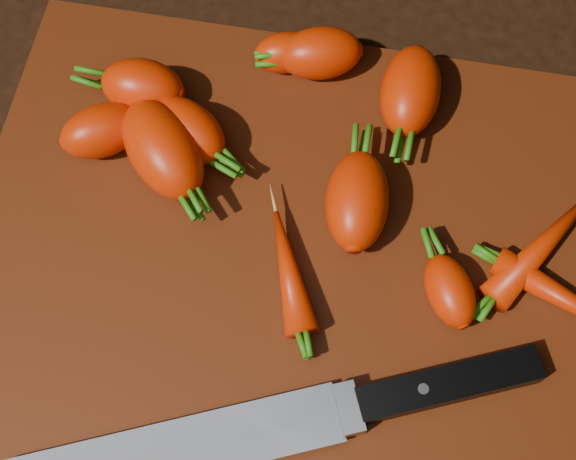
# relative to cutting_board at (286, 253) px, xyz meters

# --- Properties ---
(ground) EXTENTS (2.00, 2.00, 0.01)m
(ground) POSITION_rel_cutting_board_xyz_m (0.00, 0.00, -0.01)
(ground) COLOR black
(cutting_board) EXTENTS (0.50, 0.40, 0.01)m
(cutting_board) POSITION_rel_cutting_board_xyz_m (0.00, 0.00, 0.00)
(cutting_board) COLOR #4F1F0B
(cutting_board) RESTS_ON ground
(carrot_0) EXTENTS (0.08, 0.07, 0.04)m
(carrot_0) POSITION_rel_cutting_board_xyz_m (-0.16, 0.07, 0.03)
(carrot_0) COLOR red
(carrot_0) RESTS_ON cutting_board
(carrot_1) EXTENTS (0.07, 0.05, 0.05)m
(carrot_1) POSITION_rel_cutting_board_xyz_m (-0.14, 0.11, 0.03)
(carrot_1) COLOR red
(carrot_1) RESTS_ON cutting_board
(carrot_2) EXTENTS (0.10, 0.11, 0.05)m
(carrot_2) POSITION_rel_cutting_board_xyz_m (-0.11, 0.06, 0.03)
(carrot_2) COLOR red
(carrot_2) RESTS_ON cutting_board
(carrot_3) EXTENTS (0.05, 0.09, 0.05)m
(carrot_3) POSITION_rel_cutting_board_xyz_m (0.05, 0.04, 0.03)
(carrot_3) COLOR red
(carrot_3) RESTS_ON cutting_board
(carrot_4) EXTENTS (0.08, 0.06, 0.04)m
(carrot_4) POSITION_rel_cutting_board_xyz_m (-0.00, 0.17, 0.03)
(carrot_4) COLOR red
(carrot_4) RESTS_ON cutting_board
(carrot_5) EXTENTS (0.06, 0.05, 0.03)m
(carrot_5) POSITION_rel_cutting_board_xyz_m (-0.03, 0.17, 0.02)
(carrot_5) COLOR red
(carrot_5) RESTS_ON cutting_board
(carrot_6) EXTENTS (0.06, 0.07, 0.03)m
(carrot_6) POSITION_rel_cutting_board_xyz_m (0.13, -0.02, 0.02)
(carrot_6) COLOR red
(carrot_6) RESTS_ON cutting_board
(carrot_7) EXTENTS (0.09, 0.12, 0.03)m
(carrot_7) POSITION_rel_cutting_board_xyz_m (0.19, 0.03, 0.02)
(carrot_7) COLOR red
(carrot_7) RESTS_ON cutting_board
(carrot_8) EXTENTS (0.13, 0.07, 0.02)m
(carrot_8) POSITION_rel_cutting_board_xyz_m (0.22, -0.01, 0.02)
(carrot_8) COLOR red
(carrot_8) RESTS_ON cutting_board
(carrot_9) EXTENTS (0.06, 0.10, 0.03)m
(carrot_9) POSITION_rel_cutting_board_xyz_m (0.01, -0.02, 0.02)
(carrot_9) COLOR red
(carrot_9) RESTS_ON cutting_board
(carrot_10) EXTENTS (0.05, 0.08, 0.05)m
(carrot_10) POSITION_rel_cutting_board_xyz_m (0.08, 0.15, 0.03)
(carrot_10) COLOR red
(carrot_10) RESTS_ON cutting_board
(carrot_11) EXTENTS (0.08, 0.07, 0.04)m
(carrot_11) POSITION_rel_cutting_board_xyz_m (-0.09, 0.08, 0.03)
(carrot_11) COLOR red
(carrot_11) RESTS_ON cutting_board
(knife) EXTENTS (0.36, 0.18, 0.02)m
(knife) POSITION_rel_cutting_board_xyz_m (-0.03, -0.15, 0.02)
(knife) COLOR gray
(knife) RESTS_ON cutting_board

